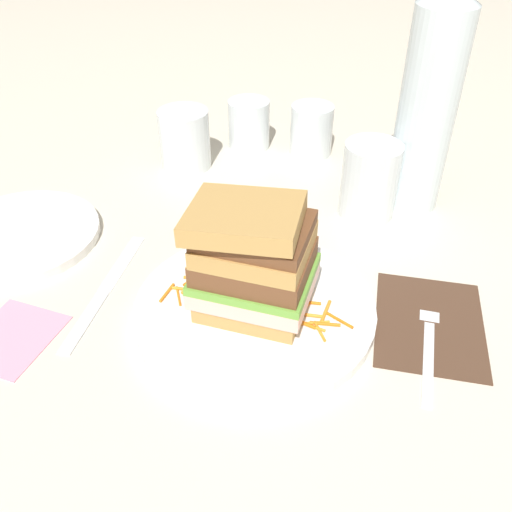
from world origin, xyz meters
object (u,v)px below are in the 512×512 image
(knife, at_px, (103,292))
(napkin_pink, at_px, (12,337))
(sandwich, at_px, (250,260))
(main_plate, at_px, (251,308))
(juice_glass, at_px, (369,185))
(empty_tumbler_0, at_px, (311,130))
(side_plate, at_px, (20,235))
(napkin_dark, at_px, (430,323))
(water_bottle, at_px, (429,102))
(empty_tumbler_1, at_px, (185,139))
(empty_tumbler_2, at_px, (249,124))
(fork, at_px, (430,336))

(knife, bearing_deg, napkin_pink, -127.61)
(sandwich, bearing_deg, main_plate, 48.06)
(juice_glass, xyz_separation_m, napkin_pink, (-0.34, -0.30, -0.04))
(napkin_pink, bearing_deg, knife, 52.39)
(knife, xyz_separation_m, empty_tumbler_0, (0.19, 0.38, 0.04))
(empty_tumbler_0, relative_size, side_plate, 0.40)
(napkin_dark, xyz_separation_m, water_bottle, (-0.01, 0.24, 0.14))
(sandwich, distance_m, napkin_pink, 0.25)
(napkin_pink, bearing_deg, water_bottle, 40.07)
(juice_glass, distance_m, side_plate, 0.45)
(empty_tumbler_1, bearing_deg, water_bottle, -7.75)
(sandwich, xyz_separation_m, napkin_pink, (-0.23, -0.08, -0.07))
(empty_tumbler_1, bearing_deg, napkin_dark, -39.52)
(napkin_dark, height_order, juice_glass, juice_glass)
(juice_glass, relative_size, water_bottle, 0.31)
(napkin_dark, relative_size, empty_tumbler_0, 1.86)
(main_plate, bearing_deg, empty_tumbler_0, 86.72)
(napkin_dark, distance_m, empty_tumbler_0, 0.40)
(empty_tumbler_1, xyz_separation_m, side_plate, (-0.15, -0.22, -0.04))
(sandwich, xyz_separation_m, side_plate, (-0.31, 0.08, -0.07))
(sandwich, bearing_deg, side_plate, 165.60)
(side_plate, bearing_deg, knife, -28.52)
(knife, relative_size, empty_tumbler_1, 2.31)
(water_bottle, relative_size, empty_tumbler_2, 4.19)
(main_plate, bearing_deg, empty_tumbler_2, 101.48)
(main_plate, xyz_separation_m, empty_tumbler_1, (-0.16, 0.30, 0.04))
(napkin_dark, distance_m, water_bottle, 0.28)
(water_bottle, xyz_separation_m, empty_tumbler_2, (-0.25, 0.13, -0.11))
(empty_tumbler_0, bearing_deg, knife, -116.56)
(empty_tumbler_0, bearing_deg, side_plate, -137.80)
(knife, relative_size, water_bottle, 0.63)
(sandwich, height_order, napkin_dark, sandwich)
(fork, bearing_deg, empty_tumbler_0, 113.00)
(knife, distance_m, empty_tumbler_2, 0.39)
(main_plate, bearing_deg, empty_tumbler_1, 117.70)
(water_bottle, relative_size, empty_tumbler_0, 4.12)
(napkin_dark, distance_m, knife, 0.35)
(napkin_pink, bearing_deg, fork, 10.52)
(empty_tumbler_0, height_order, napkin_pink, empty_tumbler_0)
(main_plate, xyz_separation_m, empty_tumbler_0, (0.02, 0.38, 0.03))
(fork, height_order, side_plate, side_plate)
(sandwich, relative_size, juice_glass, 1.26)
(napkin_dark, height_order, empty_tumbler_2, empty_tumbler_2)
(fork, relative_size, juice_glass, 1.68)
(main_plate, height_order, fork, main_plate)
(water_bottle, xyz_separation_m, empty_tumbler_0, (-0.15, 0.12, -0.10))
(fork, bearing_deg, sandwich, 178.92)
(empty_tumbler_0, relative_size, empty_tumbler_1, 0.89)
(napkin_pink, bearing_deg, sandwich, 19.30)
(water_bottle, relative_size, empty_tumbler_1, 3.66)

